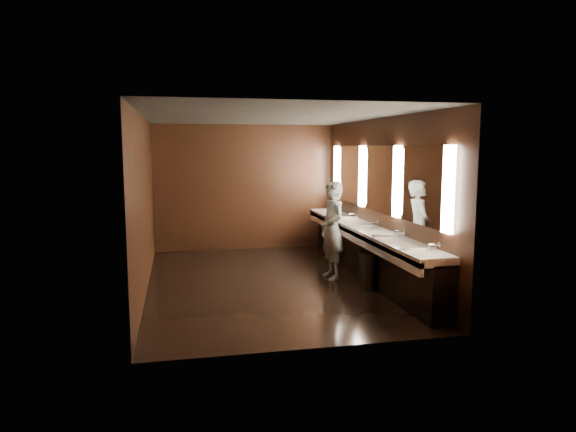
# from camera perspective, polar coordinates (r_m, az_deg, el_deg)

# --- Properties ---
(floor) EXTENTS (6.00, 6.00, 0.00)m
(floor) POSITION_cam_1_polar(r_m,az_deg,el_deg) (8.88, -2.25, -7.35)
(floor) COLOR black
(floor) RESTS_ON ground
(ceiling) EXTENTS (4.00, 6.00, 0.02)m
(ceiling) POSITION_cam_1_polar(r_m,az_deg,el_deg) (8.59, -2.35, 11.01)
(ceiling) COLOR #2D2D2B
(ceiling) RESTS_ON wall_back
(wall_back) EXTENTS (4.00, 0.02, 2.80)m
(wall_back) POSITION_cam_1_polar(r_m,az_deg,el_deg) (11.58, -4.85, 3.18)
(wall_back) COLOR black
(wall_back) RESTS_ON floor
(wall_front) EXTENTS (4.00, 0.02, 2.80)m
(wall_front) POSITION_cam_1_polar(r_m,az_deg,el_deg) (5.71, 2.86, -1.36)
(wall_front) COLOR black
(wall_front) RESTS_ON floor
(wall_left) EXTENTS (0.02, 6.00, 2.80)m
(wall_left) POSITION_cam_1_polar(r_m,az_deg,el_deg) (8.51, -15.69, 1.33)
(wall_left) COLOR black
(wall_left) RESTS_ON floor
(wall_right) EXTENTS (0.02, 6.00, 2.80)m
(wall_right) POSITION_cam_1_polar(r_m,az_deg,el_deg) (9.17, 10.11, 1.93)
(wall_right) COLOR black
(wall_right) RESTS_ON floor
(sink_counter) EXTENTS (0.55, 5.40, 1.01)m
(sink_counter) POSITION_cam_1_polar(r_m,az_deg,el_deg) (9.23, 8.78, -3.69)
(sink_counter) COLOR black
(sink_counter) RESTS_ON floor
(mirror_band) EXTENTS (0.06, 5.03, 1.15)m
(mirror_band) POSITION_cam_1_polar(r_m,az_deg,el_deg) (9.14, 10.04, 4.11)
(mirror_band) COLOR #FFE7C7
(mirror_band) RESTS_ON wall_right
(person) EXTENTS (0.49, 0.67, 1.71)m
(person) POSITION_cam_1_polar(r_m,az_deg,el_deg) (8.99, 4.95, -1.59)
(person) COLOR #9DC7EA
(person) RESTS_ON floor
(trash_bin) EXTENTS (0.44, 0.44, 0.59)m
(trash_bin) POSITION_cam_1_polar(r_m,az_deg,el_deg) (8.52, 9.16, -6.01)
(trash_bin) COLOR #232325
(trash_bin) RESTS_ON floor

